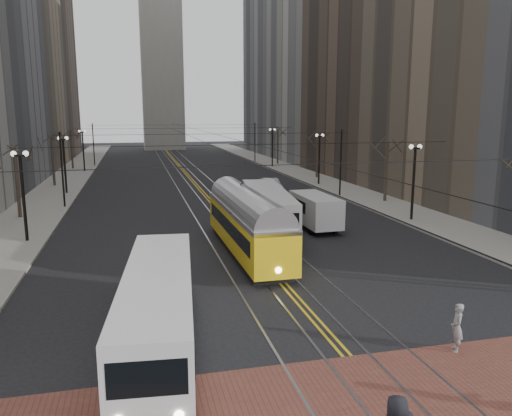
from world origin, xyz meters
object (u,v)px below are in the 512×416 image
streetcar (247,228)px  rear_bus (268,211)px  sedan_grey (318,206)px  sedan_silver (270,186)px  cargo_van (315,212)px  pedestrian_b (457,327)px  transit_bus (159,310)px

streetcar → rear_bus: 5.32m
sedan_grey → streetcar: bearing=-128.8°
sedan_silver → streetcar: bearing=-107.4°
cargo_van → sedan_silver: bearing=84.4°
cargo_van → pedestrian_b: size_ratio=3.20×
sedan_grey → sedan_silver: bearing=94.8°
sedan_grey → sedan_silver: 11.78m
streetcar → pedestrian_b: streetcar is taller
transit_bus → rear_bus: (8.18, 15.75, 0.11)m
cargo_van → sedan_grey: 5.05m
rear_bus → sedan_silver: (4.78, 16.70, -0.72)m
sedan_silver → pedestrian_b: bearing=-93.4°
rear_bus → pedestrian_b: rear_bus is taller
transit_bus → pedestrian_b: bearing=-10.2°
streetcar → sedan_silver: (7.28, 21.40, -0.72)m
streetcar → pedestrian_b: 14.54m
transit_bus → streetcar: (5.68, 11.05, 0.11)m
cargo_van → streetcar: bearing=-142.1°
streetcar → pedestrian_b: size_ratio=7.32×
sedan_silver → pedestrian_b: (-2.95, -35.26, 0.11)m
transit_bus → streetcar: size_ratio=0.87×
cargo_van → sedan_silver: (1.18, 16.39, -0.46)m
sedan_grey → sedan_silver: sedan_silver is taller
cargo_van → rear_bus: bearing=-176.5°
streetcar → sedan_grey: (8.05, 9.64, -0.80)m
streetcar → rear_bus: size_ratio=1.11×
pedestrian_b → streetcar: bearing=-139.8°
transit_bus → sedan_grey: size_ratio=2.73×
pedestrian_b → transit_bus: bearing=-82.9°
transit_bus → sedan_grey: transit_bus is taller
rear_bus → cargo_van: bearing=12.1°
sedan_grey → pedestrian_b: pedestrian_b is taller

